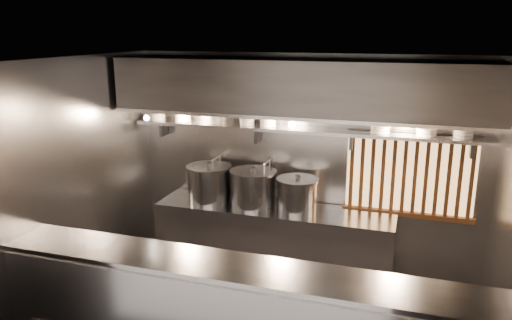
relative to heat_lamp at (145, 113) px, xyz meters
The scene contains 22 objects.
ceiling 2.21m from the heat_lamp, 24.14° to the right, with size 4.50×4.50×0.00m, color black.
wall_back 2.11m from the heat_lamp, 18.89° to the left, with size 4.50×4.50×0.00m, color gray.
wall_left 1.14m from the heat_lamp, 112.49° to the right, with size 3.00×3.00×0.00m, color gray.
cooking_bench 2.29m from the heat_lamp, ahead, with size 3.00×0.70×0.90m, color #99999E.
bowl_shelf 1.96m from the heat_lamp, 13.90° to the left, with size 4.40×0.34×0.04m, color #99999E.
exhaust_hood 1.95m from the heat_lamp, ahead, with size 4.40×0.81×0.65m.
wood_screen 3.33m from the heat_lamp, 10.68° to the left, with size 1.56×0.09×1.04m.
faucet_left 1.18m from the heat_lamp, 34.60° to the left, with size 0.04×0.30×0.50m.
faucet_right 1.71m from the heat_lamp, 19.61° to the left, with size 0.04×0.30×0.50m.
heat_lamp is the anchor object (origin of this frame).
pendant_bulb 1.83m from the heat_lamp, 11.00° to the left, with size 0.09×0.09×0.19m.
stock_pot_left 1.64m from the heat_lamp, 12.05° to the left, with size 0.68×0.68×0.50m.
stock_pot_mid 1.21m from the heat_lamp, 21.82° to the left, with size 0.63×0.63×0.51m.
stock_pot_right 2.15m from the heat_lamp, ahead, with size 0.70×0.70×0.45m.
bowl_stack_0 0.49m from the heat_lamp, 101.57° to the left, with size 0.23×0.23×0.09m.
bowl_stack_1 0.56m from the heat_lamp, 58.53° to the left, with size 0.23×0.23×0.17m.
bowl_stack_2 0.88m from the heat_lamp, 32.45° to the left, with size 0.20×0.20×0.17m.
bowl_stack_3 1.28m from the heat_lamp, 21.62° to the left, with size 0.20×0.20×0.09m.
bowl_stack_4 1.53m from the heat_lamp, 17.85° to the left, with size 0.21×0.21×0.17m.
bowl_stack_5 2.87m from the heat_lamp, ahead, with size 0.23×0.23×0.09m.
bowl_stack_6 3.38m from the heat_lamp, ahead, with size 0.24×0.24×0.09m.
bowl_stack_7 3.77m from the heat_lamp, ahead, with size 0.23×0.23×0.13m.
Camera 1 is at (1.31, -4.58, 3.07)m, focal length 35.00 mm.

